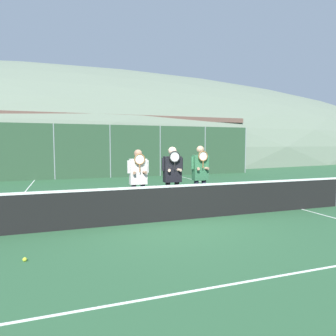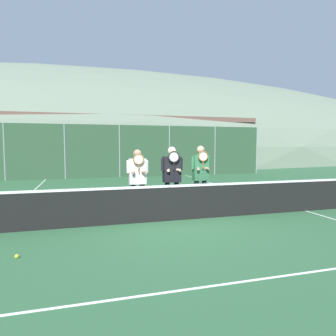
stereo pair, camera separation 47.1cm
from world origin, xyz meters
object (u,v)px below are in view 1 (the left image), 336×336
(player_center_right, at_px, (200,173))
(tennis_ball_on_court, at_px, (25,259))
(car_left_of_center, at_px, (102,161))
(car_center, at_px, (172,160))
(car_far_left, at_px, (21,161))
(player_center_left, at_px, (172,174))
(player_leftmost, at_px, (138,177))

(player_center_right, xyz_separation_m, tennis_ball_on_court, (-4.30, -2.44, -1.07))
(car_left_of_center, bearing_deg, car_center, -1.70)
(player_center_right, bearing_deg, car_center, 73.88)
(car_center, bearing_deg, tennis_ball_on_court, -118.36)
(car_far_left, bearing_deg, player_center_left, -67.06)
(car_left_of_center, bearing_deg, player_center_right, -83.78)
(player_center_left, height_order, tennis_ball_on_court, player_center_left)
(car_far_left, distance_m, car_center, 9.58)
(car_left_of_center, bearing_deg, player_leftmost, -92.31)
(player_center_right, distance_m, car_left_of_center, 12.12)
(player_center_left, distance_m, player_center_right, 0.87)
(car_far_left, xyz_separation_m, car_left_of_center, (4.81, -0.31, -0.06))
(player_center_left, relative_size, car_far_left, 0.43)
(player_center_right, xyz_separation_m, car_left_of_center, (-1.31, 12.05, -0.25))
(player_leftmost, height_order, car_left_of_center, player_leftmost)
(player_center_left, xyz_separation_m, car_center, (4.31, 11.98, -0.26))
(player_center_left, height_order, car_left_of_center, player_center_left)
(player_leftmost, distance_m, tennis_ball_on_court, 3.67)
(tennis_ball_on_court, bearing_deg, player_leftmost, 44.66)
(car_center, height_order, tennis_ball_on_court, car_center)
(player_leftmost, distance_m, car_left_of_center, 12.02)
(player_center_right, relative_size, car_left_of_center, 0.44)
(player_leftmost, relative_size, player_center_right, 0.95)
(player_center_left, bearing_deg, player_center_right, 4.48)
(player_center_right, height_order, car_left_of_center, player_center_right)
(player_center_left, bearing_deg, car_center, 70.21)
(car_left_of_center, distance_m, car_center, 4.76)
(car_center, bearing_deg, player_center_right, -106.12)
(player_center_right, bearing_deg, player_leftmost, 178.79)
(player_leftmost, xyz_separation_m, player_center_left, (0.93, -0.11, 0.05))
(player_center_right, height_order, car_center, player_center_right)
(tennis_ball_on_court, bearing_deg, player_center_right, 29.52)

